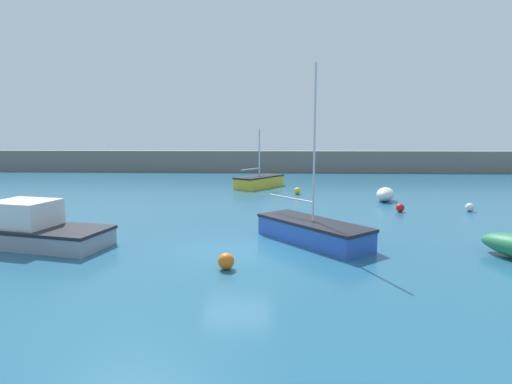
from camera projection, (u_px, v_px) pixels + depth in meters
ground_plane at (237, 253)px, 14.77m from camera, size 120.00×120.00×0.20m
harbor_breakwater at (262, 161)px, 46.92m from camera, size 67.84×2.41×2.41m
sailboat_twin_hulled at (259, 181)px, 32.52m from camera, size 4.12×4.84×4.68m
sailboat_tall_mast at (313, 231)px, 15.85m from camera, size 4.51×4.93×6.95m
motorboat_with_cabin at (32, 229)px, 15.41m from camera, size 6.15×3.36×1.73m
fishing_dinghy_green at (385, 194)px, 25.73m from camera, size 1.76×2.29×0.88m
mooring_buoy_white at (470, 207)px, 22.22m from camera, size 0.47×0.47×0.47m
mooring_buoy_red at (400, 208)px, 22.13m from camera, size 0.46×0.46×0.46m
mooring_buoy_orange at (226, 261)px, 12.65m from camera, size 0.53×0.53×0.53m
mooring_buoy_yellow at (297, 191)px, 28.79m from camera, size 0.49×0.49×0.49m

